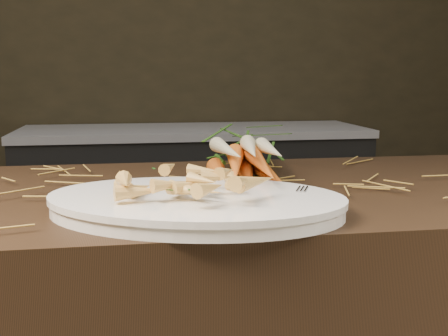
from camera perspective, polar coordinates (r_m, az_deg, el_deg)
The scene contains 6 objects.
back_counter at distance 3.07m, azimuth -3.04°, elevation -3.69°, with size 1.82×0.62×0.84m.
straw_bedding at distance 1.11m, azimuth -7.79°, elevation -1.82°, with size 1.40×0.60×0.02m, color #A57C2A, non-canonical shape.
root_veg_bunch at distance 1.26m, azimuth 1.91°, elevation 1.61°, with size 0.23×0.59×0.11m.
serving_platter at distance 0.92m, azimuth -2.93°, elevation -3.90°, with size 0.48×0.32×0.03m, color white, non-canonical shape.
roasted_veg_heap at distance 0.91m, azimuth -2.95°, elevation -1.47°, with size 0.24×0.17×0.05m, color #C08443, non-canonical shape.
serving_fork at distance 0.88m, azimuth 7.88°, elevation -3.62°, with size 0.02×0.18×0.00m, color silver.
Camera 1 is at (-0.03, -0.79, 1.13)m, focal length 45.00 mm.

